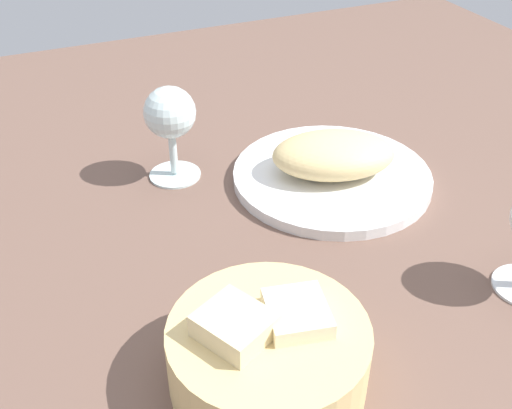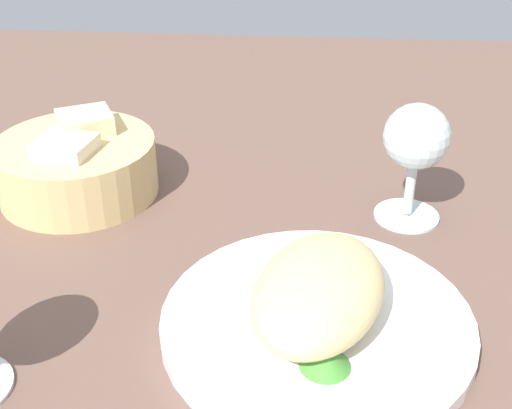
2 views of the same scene
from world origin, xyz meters
TOP-DOWN VIEW (x-y plane):
  - ground_plane at (0.00, 0.00)cm, footprint 140.00×140.00cm
  - plate at (-8.42, -8.62)cm, footprint 25.12×25.12cm
  - omelette at (-8.42, -8.62)cm, footprint 17.57×13.93cm
  - lettuce_garnish at (-13.92, -9.19)cm, footprint 3.83×3.83cm
  - bread_basket at (12.02, 16.95)cm, footprint 16.87×16.87cm
  - wine_glass_near at (9.56, -17.79)cm, footprint 6.62×6.62cm

SIDE VIEW (x-z plane):
  - ground_plane at x=0.00cm, z-range -2.00..0.00cm
  - plate at x=-8.42cm, z-range 0.00..1.40cm
  - lettuce_garnish at x=-13.92cm, z-range 1.40..3.13cm
  - bread_basket at x=12.02cm, z-range -0.73..7.41cm
  - omelette at x=-8.42cm, z-range 1.40..6.43cm
  - wine_glass_near at x=9.56cm, z-range 2.05..14.36cm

